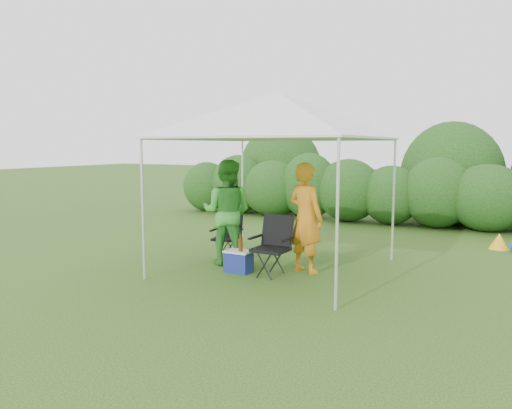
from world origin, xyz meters
The scene contains 10 objects.
ground centered at (0.00, 0.00, 0.00)m, with size 70.00×70.00×0.00m, color #395D1D.
hedge centered at (0.14, 6.00, 0.83)m, with size 11.62×1.53×1.80m.
canopy centered at (0.00, 0.50, 2.46)m, with size 3.10×3.10×2.83m.
chair_right centered at (0.09, 0.16, 0.52)m, with size 0.59×0.54×0.93m.
chair_left centered at (-1.14, 0.83, 0.46)m, with size 0.56×0.52×0.81m.
man centered at (0.47, 0.52, 0.87)m, with size 0.64×0.42×1.74m, color orange.
woman centered at (-0.90, 0.41, 0.88)m, with size 0.86×0.67×1.77m, color green.
cooler centered at (-0.46, 0.03, 0.18)m, with size 0.42×0.30×0.35m.
bottle centered at (-0.40, -0.01, 0.48)m, with size 0.07×0.07×0.26m, color #592D0C.
lawn_toy centered at (3.20, 3.86, 0.15)m, with size 0.62×0.51×0.31m.
Camera 1 is at (3.40, -6.68, 2.01)m, focal length 35.00 mm.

